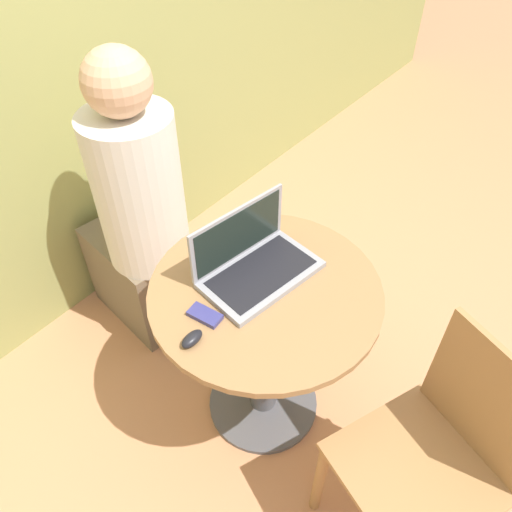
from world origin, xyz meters
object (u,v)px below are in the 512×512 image
object	(u,v)px
laptop	(254,261)
chair_empty	(433,459)
person_seated	(140,226)
cell_phone	(205,315)

from	to	relation	value
laptop	chair_empty	size ratio (longest dim) A/B	0.47
laptop	person_seated	world-z (taller)	person_seated
laptop	cell_phone	distance (m)	0.24
laptop	cell_phone	size ratio (longest dim) A/B	3.81
cell_phone	person_seated	bearing A→B (deg)	66.94
laptop	person_seated	bearing A→B (deg)	87.77
cell_phone	laptop	bearing A→B (deg)	1.10
laptop	chair_empty	bearing A→B (deg)	-96.21
person_seated	cell_phone	bearing A→B (deg)	-113.06
laptop	cell_phone	xyz separation A→B (m)	(-0.24, -0.00, -0.04)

